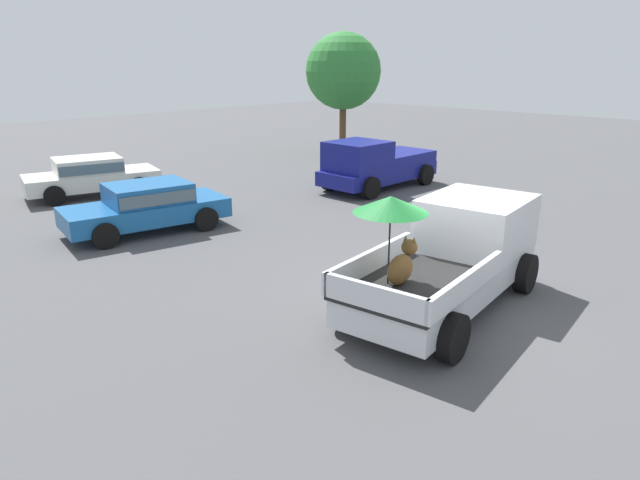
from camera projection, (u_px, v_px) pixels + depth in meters
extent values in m
plane|color=#4C4C4F|center=(442.00, 308.00, 10.94)|extent=(80.00, 80.00, 0.00)
cylinder|color=black|center=(437.00, 254.00, 12.71)|extent=(0.83, 0.37, 0.80)
cylinder|color=black|center=(525.00, 273.00, 11.59)|extent=(0.83, 0.37, 0.80)
cylinder|color=black|center=(348.00, 306.00, 10.04)|extent=(0.83, 0.37, 0.80)
cylinder|color=black|center=(452.00, 337.00, 8.92)|extent=(0.83, 0.37, 0.80)
cube|color=silver|center=(444.00, 280.00, 10.76)|extent=(5.18, 2.39, 0.50)
cube|color=silver|center=(476.00, 223.00, 11.59)|extent=(2.31, 2.10, 1.08)
cube|color=#4C606B|center=(495.00, 204.00, 12.29)|extent=(0.27, 1.71, 0.64)
cube|color=black|center=(416.00, 285.00, 9.80)|extent=(3.00, 2.16, 0.06)
cube|color=silver|center=(370.00, 261.00, 10.26)|extent=(2.79, 0.44, 0.40)
cube|color=silver|center=(467.00, 284.00, 9.21)|extent=(2.79, 0.44, 0.40)
cube|color=silver|center=(374.00, 298.00, 8.70)|extent=(0.32, 1.84, 0.40)
ellipsoid|color=brown|center=(400.00, 270.00, 9.68)|extent=(0.71, 0.40, 0.52)
sphere|color=brown|center=(409.00, 247.00, 9.81)|extent=(0.31, 0.31, 0.28)
cone|color=brown|center=(406.00, 239.00, 9.82)|extent=(0.10, 0.10, 0.12)
cone|color=brown|center=(414.00, 240.00, 9.73)|extent=(0.10, 0.10, 0.12)
cylinder|color=black|center=(389.00, 247.00, 9.59)|extent=(0.03, 0.03, 1.29)
cone|color=#19722D|center=(391.00, 204.00, 9.37)|extent=(1.39, 1.39, 0.28)
cylinder|color=black|center=(371.00, 188.00, 19.22)|extent=(0.76, 0.27, 0.76)
cylinder|color=black|center=(330.00, 180.00, 20.49)|extent=(0.76, 0.27, 0.76)
cylinder|color=black|center=(425.00, 175.00, 21.40)|extent=(0.76, 0.27, 0.76)
cylinder|color=black|center=(385.00, 168.00, 22.67)|extent=(0.76, 0.27, 0.76)
cube|color=navy|center=(379.00, 173.00, 20.89)|extent=(4.82, 1.86, 0.50)
cube|color=navy|center=(358.00, 156.00, 19.85)|extent=(1.92, 1.82, 1.00)
cube|color=navy|center=(396.00, 157.00, 21.44)|extent=(2.72, 1.83, 0.40)
cylinder|color=black|center=(105.00, 236.00, 14.24)|extent=(0.69, 0.34, 0.66)
cylinder|color=black|center=(87.00, 220.00, 15.61)|extent=(0.69, 0.34, 0.66)
cylinder|color=black|center=(206.00, 219.00, 15.71)|extent=(0.69, 0.34, 0.66)
cylinder|color=black|center=(182.00, 206.00, 17.09)|extent=(0.69, 0.34, 0.66)
cube|color=#195999|center=(146.00, 212.00, 15.60)|extent=(4.56, 2.57, 0.52)
cube|color=#195999|center=(148.00, 193.00, 15.50)|extent=(2.37, 1.98, 0.56)
cube|color=#4C606B|center=(148.00, 193.00, 15.50)|extent=(2.33, 2.05, 0.32)
cylinder|color=black|center=(127.00, 178.00, 21.13)|extent=(0.69, 0.38, 0.66)
cylinder|color=black|center=(139.00, 186.00, 19.69)|extent=(0.69, 0.38, 0.66)
cylinder|color=black|center=(47.00, 186.00, 19.80)|extent=(0.69, 0.38, 0.66)
cylinder|color=black|center=(54.00, 196.00, 18.36)|extent=(0.69, 0.38, 0.66)
cube|color=silver|center=(93.00, 180.00, 19.68)|extent=(4.61, 2.82, 0.52)
cube|color=silver|center=(88.00, 166.00, 19.48)|extent=(2.44, 2.09, 0.56)
cube|color=#4C606B|center=(88.00, 166.00, 19.48)|extent=(2.41, 2.15, 0.32)
cylinder|color=brown|center=(343.00, 127.00, 27.56)|extent=(0.32, 0.32, 2.72)
sphere|color=#2D7A33|center=(343.00, 71.00, 26.77)|extent=(3.54, 3.54, 3.54)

